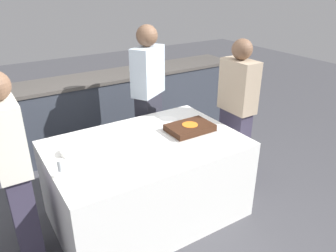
% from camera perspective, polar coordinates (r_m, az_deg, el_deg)
% --- Properties ---
extents(ground_plane, '(14.00, 14.00, 0.00)m').
position_cam_1_polar(ground_plane, '(3.25, -3.53, -14.84)').
color(ground_plane, '#424247').
extents(back_counter, '(4.40, 0.58, 0.92)m').
position_cam_1_polar(back_counter, '(4.32, -14.18, 2.08)').
color(back_counter, '#333842').
rests_on(back_counter, ground_plane).
extents(dining_table, '(1.65, 1.09, 0.76)m').
position_cam_1_polar(dining_table, '(3.02, -3.72, -9.27)').
color(dining_table, silver).
rests_on(dining_table, ground_plane).
extents(cake, '(0.45, 0.32, 0.07)m').
position_cam_1_polar(cake, '(3.02, 3.83, -0.33)').
color(cake, '#B7B2AD').
rests_on(cake, dining_table).
extents(plate_stack, '(0.19, 0.19, 0.04)m').
position_cam_1_polar(plate_stack, '(2.74, -16.20, -4.30)').
color(plate_stack, white).
rests_on(plate_stack, dining_table).
extents(wine_glass, '(0.06, 0.06, 0.15)m').
position_cam_1_polar(wine_glass, '(2.41, -18.13, -6.72)').
color(wine_glass, white).
rests_on(wine_glass, dining_table).
extents(side_plate_near_cake, '(0.22, 0.22, 0.00)m').
position_cam_1_polar(side_plate_near_cake, '(3.24, -0.15, 0.97)').
color(side_plate_near_cake, white).
rests_on(side_plate_near_cake, dining_table).
extents(person_cutting_cake, '(0.44, 0.38, 1.63)m').
position_cam_1_polar(person_cutting_cake, '(3.61, -3.42, 4.95)').
color(person_cutting_cake, '#282833').
rests_on(person_cutting_cake, ground_plane).
extents(person_seated_left, '(0.20, 0.38, 1.54)m').
position_cam_1_polar(person_seated_left, '(2.56, -25.14, -7.65)').
color(person_seated_left, '#383347').
rests_on(person_seated_left, ground_plane).
extents(person_seated_right, '(0.20, 0.37, 1.54)m').
position_cam_1_polar(person_seated_right, '(3.38, 11.78, 2.13)').
color(person_seated_right, '#383347').
rests_on(person_seated_right, ground_plane).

